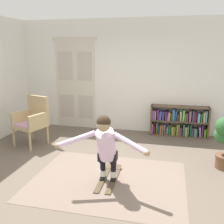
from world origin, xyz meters
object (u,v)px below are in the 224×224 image
object	(u,v)px
bookshelf	(179,122)
person_skier	(106,144)
skis_pair	(109,178)
wicker_chair	(32,120)

from	to	relation	value
bookshelf	person_skier	world-z (taller)	person_skier
bookshelf	skis_pair	size ratio (longest dim) A/B	1.53
wicker_chair	skis_pair	bearing A→B (deg)	-30.60
person_skier	wicker_chair	bearing A→B (deg)	145.63
wicker_chair	skis_pair	xyz separation A→B (m)	(2.08, -1.23, -0.56)
wicker_chair	skis_pair	size ratio (longest dim) A/B	1.18
wicker_chair	person_skier	size ratio (longest dim) A/B	0.78
skis_pair	person_skier	bearing A→B (deg)	-88.95
bookshelf	skis_pair	bearing A→B (deg)	-114.24
skis_pair	person_skier	xyz separation A→B (m)	(0.00, -0.19, 0.67)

